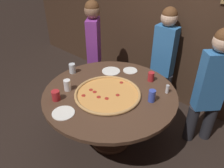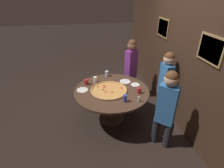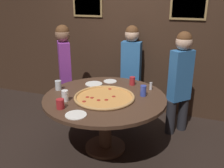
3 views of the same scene
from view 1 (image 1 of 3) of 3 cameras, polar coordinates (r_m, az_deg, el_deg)
The scene contains 16 objects.
ground_plane at distance 2.92m, azimuth -0.45°, elevation -14.01°, with size 24.00×24.00×0.00m, color black.
back_wall at distance 3.23m, azimuth 16.38°, elevation 16.82°, with size 6.40×0.08×2.60m.
dining_table at distance 2.52m, azimuth -0.51°, elevation -4.67°, with size 1.49×1.49×0.74m.
giant_pizza at distance 2.38m, azimuth -1.15°, elevation -2.55°, with size 0.73×0.73×0.03m.
drink_cup_far_left at distance 2.81m, azimuth -10.40°, elevation 4.00°, with size 0.08×0.08×0.12m, color silver.
drink_cup_near_left at distance 2.64m, azimuth 10.15°, elevation 1.92°, with size 0.07×0.07×0.11m, color #B22328.
drink_cup_centre_back at distance 2.29m, azimuth 10.38°, elevation -3.06°, with size 0.07×0.07×0.13m, color #384CB7.
drink_cup_front_edge at distance 2.48m, azimuth -11.59°, elevation -0.30°, with size 0.08×0.08×0.13m, color white.
drink_cup_by_shaker at distance 2.36m, azimuth -14.45°, elevation -2.92°, with size 0.09×0.09×0.11m, color #B22328.
white_plate_left_side at distance 2.84m, azimuth 4.77°, elevation 3.54°, with size 0.19×0.19×0.01m, color white.
white_plate_far_back at distance 2.19m, azimuth -12.59°, elevation -7.40°, with size 0.22×0.22×0.01m, color white.
white_plate_right_side at distance 2.82m, azimuth -0.26°, elevation 3.39°, with size 0.23×0.23×0.01m, color white.
condiment_shaker at distance 2.47m, azimuth 14.25°, elevation -1.28°, with size 0.04×0.04×0.10m.
diner_side_left at distance 3.35m, azimuth -4.78°, elevation 10.23°, with size 0.33×0.38×1.49m.
diner_far_right at distance 2.65m, azimuth 24.53°, elevation 0.04°, with size 0.35×0.36×1.46m.
diner_far_left at distance 3.19m, azimuth 13.49°, elevation 7.90°, with size 0.37×0.22×1.46m.
Camera 1 is at (1.34, -1.47, 2.14)m, focal length 35.00 mm.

